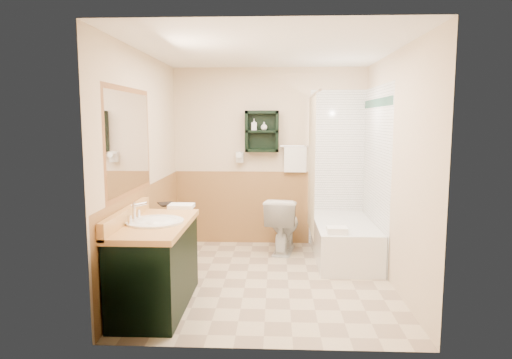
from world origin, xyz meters
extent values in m
plane|color=#C7B491|center=(0.00, 0.00, 0.00)|extent=(3.00, 3.00, 0.00)
cube|color=#F5E8C0|center=(0.00, 1.52, 1.20)|extent=(2.60, 0.04, 2.40)
cube|color=#F5E8C0|center=(-1.32, 0.00, 1.20)|extent=(0.04, 3.00, 2.40)
cube|color=#F5E8C0|center=(1.32, 0.00, 1.20)|extent=(0.04, 3.00, 2.40)
cube|color=white|center=(0.00, 0.00, 2.42)|extent=(2.60, 3.00, 0.04)
cube|color=black|center=(-0.10, 1.41, 1.55)|extent=(0.45, 0.15, 0.55)
cylinder|color=silver|center=(0.53, 0.75, 2.00)|extent=(0.03, 1.60, 0.03)
cube|color=black|center=(-0.99, -0.76, 0.39)|extent=(0.59, 1.24, 0.79)
cube|color=white|center=(0.93, 0.79, 0.23)|extent=(0.70, 1.50, 0.47)
imported|color=white|center=(0.19, 1.07, 0.35)|extent=(0.52, 0.78, 0.70)
cube|color=white|center=(-0.90, -0.08, 0.81)|extent=(0.26, 0.20, 0.04)
imported|color=black|center=(-1.16, 0.04, 0.90)|extent=(0.15, 0.09, 0.21)
cube|color=white|center=(0.76, 0.19, 0.50)|extent=(0.22, 0.18, 0.07)
imported|color=white|center=(-0.20, 1.40, 1.60)|extent=(0.07, 0.15, 0.07)
imported|color=white|center=(-0.07, 1.40, 1.61)|extent=(0.11, 0.13, 0.09)
camera|label=1|loc=(0.09, -4.72, 1.70)|focal=32.00mm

